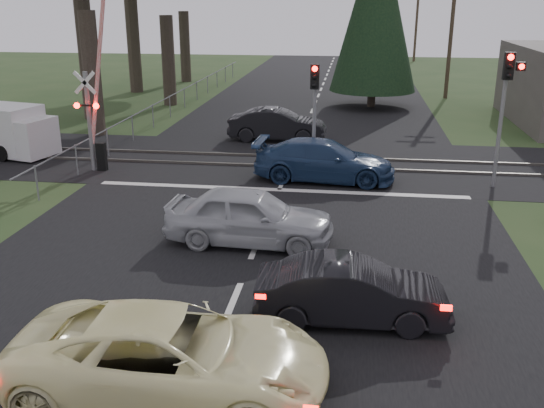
% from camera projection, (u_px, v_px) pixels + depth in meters
% --- Properties ---
extents(ground, '(120.00, 120.00, 0.00)m').
position_uv_depth(ground, '(234.00, 300.00, 13.54)').
color(ground, '#273E1C').
rests_on(ground, ground).
extents(road, '(14.00, 100.00, 0.01)m').
position_uv_depth(road, '(285.00, 176.00, 22.92)').
color(road, black).
rests_on(road, ground).
extents(rail_corridor, '(120.00, 8.00, 0.01)m').
position_uv_depth(rail_corridor, '(291.00, 162.00, 24.79)').
color(rail_corridor, black).
rests_on(rail_corridor, ground).
extents(stop_line, '(13.00, 0.35, 0.00)m').
position_uv_depth(stop_line, '(279.00, 190.00, 21.23)').
color(stop_line, silver).
rests_on(stop_line, ground).
extents(rail_near, '(120.00, 0.12, 0.10)m').
position_uv_depth(rail_near, '(289.00, 166.00, 24.03)').
color(rail_near, '#59544C').
rests_on(rail_near, ground).
extents(rail_far, '(120.00, 0.12, 0.10)m').
position_uv_depth(rail_far, '(293.00, 156.00, 25.53)').
color(rail_far, '#59544C').
rests_on(rail_far, ground).
extents(crossing_signal, '(1.62, 0.38, 6.96)m').
position_uv_depth(crossing_signal, '(95.00, 118.00, 22.98)').
color(crossing_signal, slate).
rests_on(crossing_signal, ground).
extents(traffic_signal_right, '(0.68, 0.48, 4.70)m').
position_uv_depth(traffic_signal_right, '(506.00, 94.00, 20.39)').
color(traffic_signal_right, slate).
rests_on(traffic_signal_right, ground).
extents(traffic_signal_center, '(0.32, 0.48, 4.10)m').
position_uv_depth(traffic_signal_center, '(314.00, 99.00, 22.52)').
color(traffic_signal_center, slate).
rests_on(traffic_signal_center, ground).
extents(utility_pole_mid, '(1.80, 0.26, 9.00)m').
position_uv_depth(utility_pole_mid, '(452.00, 25.00, 39.06)').
color(utility_pole_mid, '#4C3D2D').
rests_on(utility_pole_mid, ground).
extents(utility_pole_far, '(1.80, 0.26, 9.00)m').
position_uv_depth(utility_pole_far, '(417.00, 15.00, 62.49)').
color(utility_pole_far, '#4C3D2D').
rests_on(utility_pole_far, ground).
extents(conifer_tree, '(5.20, 5.20, 11.00)m').
position_uv_depth(conifer_tree, '(376.00, 5.00, 35.53)').
color(conifer_tree, '#473D33').
rests_on(conifer_tree, ground).
extents(fence_left, '(0.10, 36.00, 1.20)m').
position_uv_depth(fence_left, '(178.00, 112.00, 35.64)').
color(fence_left, slate).
rests_on(fence_left, ground).
extents(cream_coupe, '(5.37, 2.57, 1.48)m').
position_uv_depth(cream_coupe, '(170.00, 356.00, 10.10)').
color(cream_coupe, '#FFF8B6').
rests_on(cream_coupe, ground).
extents(dark_hatchback, '(4.02, 1.55, 1.31)m').
position_uv_depth(dark_hatchback, '(352.00, 292.00, 12.46)').
color(dark_hatchback, black).
rests_on(dark_hatchback, ground).
extents(silver_car, '(4.65, 2.09, 1.55)m').
position_uv_depth(silver_car, '(250.00, 216.00, 16.41)').
color(silver_car, '#A5A8AD').
rests_on(silver_car, ground).
extents(blue_sedan, '(5.25, 2.38, 1.49)m').
position_uv_depth(blue_sedan, '(324.00, 161.00, 22.16)').
color(blue_sedan, navy).
rests_on(blue_sedan, ground).
extents(dark_car_far, '(4.53, 1.62, 1.49)m').
position_uv_depth(dark_car_far, '(277.00, 125.00, 28.38)').
color(dark_car_far, black).
rests_on(dark_car_far, ground).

